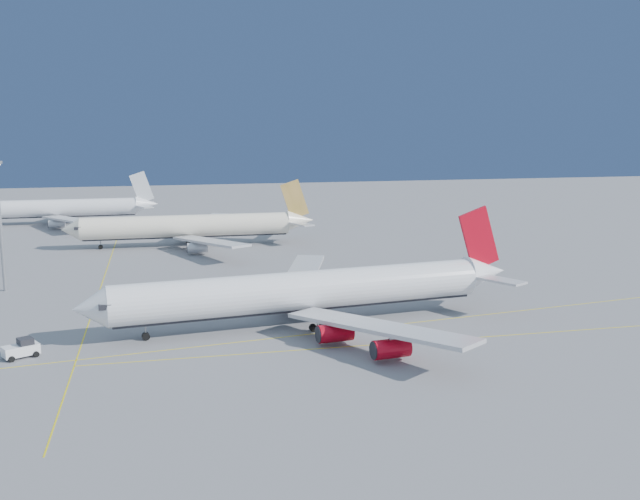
{
  "coord_description": "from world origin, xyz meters",
  "views": [
    {
      "loc": [
        -28.33,
        -106.69,
        31.27
      ],
      "look_at": [
        1.04,
        23.33,
        7.0
      ],
      "focal_mm": 40.0,
      "sensor_mm": 36.0,
      "label": 1
    }
  ],
  "objects": [
    {
      "name": "airliner_etihad",
      "position": [
        -20.61,
        73.81,
        5.0
      ],
      "size": [
        62.72,
        58.14,
        16.42
      ],
      "rotation": [
        0.0,
        0.0,
        -0.0
      ],
      "color": "#EDE2CA",
      "rests_on": "ground"
    },
    {
      "name": "pushback_tug",
      "position": [
        -47.21,
        -8.68,
        1.18
      ],
      "size": [
        5.06,
        4.29,
        2.54
      ],
      "rotation": [
        0.0,
        0.0,
        0.48
      ],
      "color": "white",
      "rests_on": "ground"
    },
    {
      "name": "airliner_third",
      "position": [
        -58.25,
        122.03,
        4.79
      ],
      "size": [
        58.85,
        54.45,
        15.83
      ],
      "rotation": [
        0.0,
        0.0,
        0.0
      ],
      "color": "white",
      "rests_on": "ground"
    },
    {
      "name": "airliner_virgin",
      "position": [
        -5.9,
        -1.52,
        5.23
      ],
      "size": [
        70.29,
        62.72,
        17.34
      ],
      "rotation": [
        0.0,
        0.0,
        0.12
      ],
      "color": "white",
      "rests_on": "ground"
    },
    {
      "name": "taxiway_lines",
      "position": [
        -14.71,
        6.34,
        0.01
      ],
      "size": [
        118.86,
        140.0,
        0.02
      ],
      "color": "#D6C30B",
      "rests_on": "ground"
    },
    {
      "name": "ground",
      "position": [
        0.0,
        0.0,
        0.0
      ],
      "size": [
        500.0,
        500.0,
        0.0
      ],
      "primitive_type": "plane",
      "color": "slate",
      "rests_on": "ground"
    }
  ]
}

